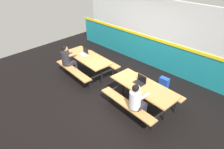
{
  "coord_description": "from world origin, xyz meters",
  "views": [
    {
      "loc": [
        3.69,
        -3.77,
        3.86
      ],
      "look_at": [
        0.0,
        0.04,
        0.55
      ],
      "focal_mm": 31.13,
      "sensor_mm": 36.0,
      "label": 1
    }
  ],
  "objects": [
    {
      "name": "ground_plane",
      "position": [
        0.0,
        0.0,
        -0.01
      ],
      "size": [
        10.0,
        10.0,
        0.02
      ],
      "primitive_type": "cube",
      "color": "black"
    },
    {
      "name": "picnic_table_right",
      "position": [
        1.26,
        0.0,
        0.58
      ],
      "size": [
        2.01,
        1.7,
        0.74
      ],
      "color": "tan",
      "rests_on": "ground"
    },
    {
      "name": "laptop_dark",
      "position": [
        1.09,
        0.06,
        0.79
      ],
      "size": [
        0.34,
        0.25,
        0.22
      ],
      "color": "black",
      "rests_on": "picnic_table_right"
    },
    {
      "name": "accent_backdrop",
      "position": [
        0.0,
        2.31,
        1.25
      ],
      "size": [
        8.0,
        0.14,
        2.6
      ],
      "color": "teal",
      "rests_on": "ground"
    },
    {
      "name": "laptop_silver",
      "position": [
        -1.49,
        0.13,
        0.79
      ],
      "size": [
        0.34,
        0.25,
        0.22
      ],
      "color": "silver",
      "rests_on": "picnic_table_left"
    },
    {
      "name": "picnic_table_left",
      "position": [
        -1.26,
        0.07,
        0.58
      ],
      "size": [
        2.01,
        1.7,
        0.74
      ],
      "color": "tan",
      "rests_on": "ground"
    },
    {
      "name": "backpack_dark",
      "position": [
        1.26,
        1.2,
        0.22
      ],
      "size": [
        0.3,
        0.22,
        0.44
      ],
      "color": "#1E47B2",
      "rests_on": "ground"
    },
    {
      "name": "student_nearer",
      "position": [
        -1.71,
        -0.45,
        0.71
      ],
      "size": [
        0.38,
        0.53,
        1.21
      ],
      "color": "#2D2D38",
      "rests_on": "ground"
    },
    {
      "name": "student_further",
      "position": [
        1.48,
        -0.57,
        0.71
      ],
      "size": [
        0.38,
        0.53,
        1.21
      ],
      "color": "#2D2D38",
      "rests_on": "ground"
    }
  ]
}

